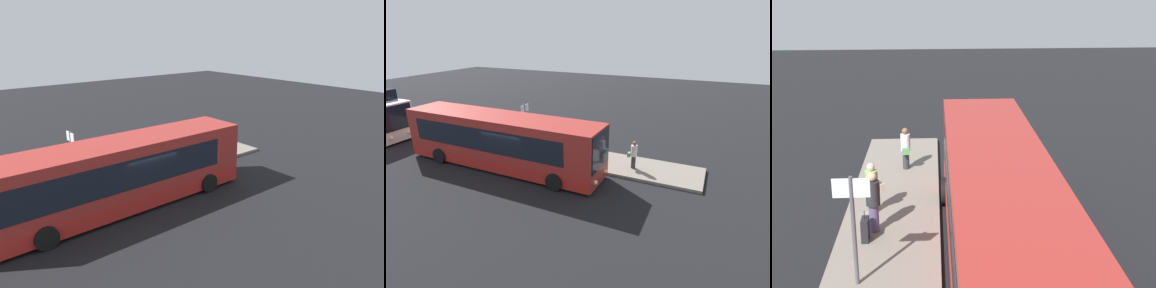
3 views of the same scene
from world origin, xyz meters
The scene contains 8 objects.
ground centered at (0.00, 0.00, 0.00)m, with size 80.00×80.00×0.00m, color black.
platform centered at (0.00, 3.07, 0.08)m, with size 20.00×2.94×0.17m.
bus_lead centered at (-1.03, 0.15, 1.54)m, with size 12.39×2.77×3.10m.
passenger_boarding centered at (1.03, 3.50, 1.16)m, with size 0.52×0.52×1.83m.
passenger_waiting centered at (6.15, 2.82, 1.04)m, with size 0.56×0.39×1.62m.
passenger_with_bags centered at (2.34, 3.67, 1.04)m, with size 0.57×0.65×1.63m.
suitcase centered at (0.50, 3.69, 0.50)m, with size 0.48×0.20×0.90m.
sign_post centered at (-1.70, 3.63, 1.96)m, with size 0.10×0.86×2.78m.
Camera 2 is at (9.95, -12.66, 7.56)m, focal length 28.00 mm.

